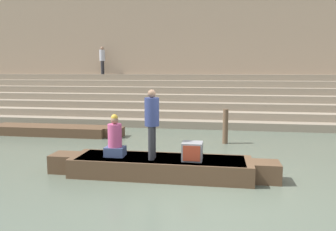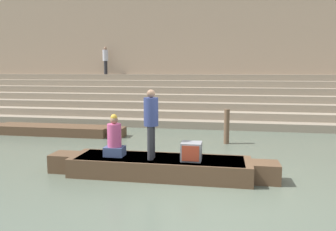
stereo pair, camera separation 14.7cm
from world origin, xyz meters
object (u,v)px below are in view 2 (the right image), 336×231
Objects in this scene: moored_boat_shore at (52,130)px; mooring_post at (227,126)px; rowboat_main at (160,166)px; person_rowing at (114,139)px; person_standing at (151,119)px; person_on_steps at (106,58)px; tv_set at (191,151)px.

moored_boat_shore is 4.95× the size of mooring_post.
person_rowing reaches higher than rowboat_main.
rowboat_main is 5.36× the size of person_rowing.
person_on_steps reaches higher than person_standing.
mooring_post is at bearing 57.75° from person_standing.
mooring_post reaches higher than tv_set.
rowboat_main reaches higher than moored_boat_shore.
rowboat_main is 11.78× the size of tv_set.
moored_boat_shore is (-6.26, 4.66, -0.49)m from tv_set.
rowboat_main is at bearing -39.37° from moored_boat_shore.
person_standing is 1.36× the size of mooring_post.
tv_set reaches higher than moored_boat_shore.
person_standing is at bearing -171.92° from tv_set.
person_on_steps reaches higher than person_rowing.
person_rowing reaches higher than mooring_post.
person_rowing is 0.17× the size of moored_boat_shore.
person_on_steps is (-4.57, 11.66, 2.47)m from person_rowing.
moored_boat_shore is 7.78m from person_on_steps.
person_rowing is at bearing -46.35° from moored_boat_shore.
person_rowing is at bearing -179.13° from rowboat_main.
rowboat_main is 7.10m from moored_boat_shore.
moored_boat_shore is at bearing 140.06° from rowboat_main.
rowboat_main is at bearing 179.04° from tv_set.
person_standing reaches higher than mooring_post.
moored_boat_shore is 7.15m from mooring_post.
mooring_post is at bearing 85.96° from tv_set.
tv_set is at bearing -36.29° from moored_boat_shore.
tv_set is at bearing -101.67° from mooring_post.
mooring_post is (2.82, 4.03, -0.27)m from person_rowing.
person_on_steps is at bearing 106.97° from person_standing.
person_on_steps reaches higher than tv_set.
mooring_post reaches higher than moored_boat_shore.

